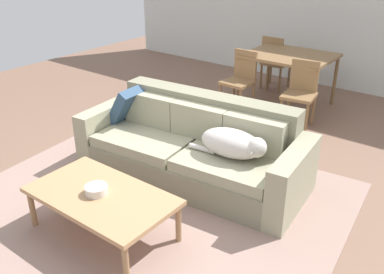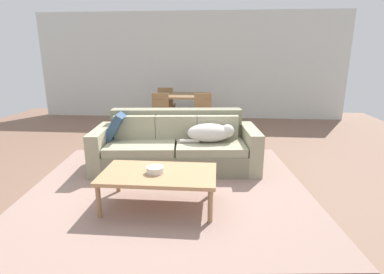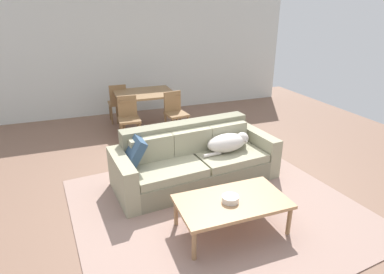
{
  "view_description": "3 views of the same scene",
  "coord_description": "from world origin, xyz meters",
  "px_view_note": "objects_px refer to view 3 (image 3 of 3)",
  "views": [
    {
      "loc": [
        2.53,
        -2.94,
        2.33
      ],
      "look_at": [
        0.27,
        0.02,
        0.55
      ],
      "focal_mm": 39.87,
      "sensor_mm": 36.0,
      "label": 1
    },
    {
      "loc": [
        0.76,
        -4.04,
        1.63
      ],
      "look_at": [
        0.41,
        0.08,
        0.5
      ],
      "focal_mm": 28.14,
      "sensor_mm": 36.0,
      "label": 2
    },
    {
      "loc": [
        -1.33,
        -3.72,
        2.39
      ],
      "look_at": [
        0.14,
        0.23,
        0.69
      ],
      "focal_mm": 29.69,
      "sensor_mm": 36.0,
      "label": 3
    }
  ],
  "objects_px": {
    "couch": "(194,160)",
    "bowl_on_coffee_table": "(230,199)",
    "dining_chair_near_right": "(175,111)",
    "coffee_table": "(232,203)",
    "dining_chair_far_left": "(118,101)",
    "dining_chair_near_left": "(129,116)",
    "dining_table": "(145,96)",
    "dog_on_left_cushion": "(228,142)",
    "throw_pillow_by_left_arm": "(133,152)"
  },
  "relations": [
    {
      "from": "couch",
      "to": "dining_table",
      "type": "xyz_separation_m",
      "value": [
        -0.16,
        2.49,
        0.38
      ]
    },
    {
      "from": "couch",
      "to": "throw_pillow_by_left_arm",
      "type": "distance_m",
      "value": 0.94
    },
    {
      "from": "coffee_table",
      "to": "dining_chair_near_right",
      "type": "distance_m",
      "value": 3.16
    },
    {
      "from": "dining_table",
      "to": "dining_chair_far_left",
      "type": "bearing_deg",
      "value": 132.7
    },
    {
      "from": "coffee_table",
      "to": "couch",
      "type": "bearing_deg",
      "value": 89.04
    },
    {
      "from": "couch",
      "to": "throw_pillow_by_left_arm",
      "type": "relative_size",
      "value": 5.74
    },
    {
      "from": "couch",
      "to": "dining_table",
      "type": "relative_size",
      "value": 2.04
    },
    {
      "from": "couch",
      "to": "dining_chair_near_left",
      "type": "relative_size",
      "value": 2.84
    },
    {
      "from": "dining_table",
      "to": "dog_on_left_cushion",
      "type": "bearing_deg",
      "value": -75.23
    },
    {
      "from": "couch",
      "to": "bowl_on_coffee_table",
      "type": "relative_size",
      "value": 12.91
    },
    {
      "from": "bowl_on_coffee_table",
      "to": "dining_chair_near_right",
      "type": "height_order",
      "value": "dining_chair_near_right"
    },
    {
      "from": "coffee_table",
      "to": "dining_chair_near_left",
      "type": "bearing_deg",
      "value": 100.72
    },
    {
      "from": "dog_on_left_cushion",
      "to": "dining_chair_near_right",
      "type": "distance_m",
      "value": 1.97
    },
    {
      "from": "dining_chair_near_left",
      "to": "dining_chair_far_left",
      "type": "xyz_separation_m",
      "value": [
        -0.04,
        1.12,
        0.01
      ]
    },
    {
      "from": "couch",
      "to": "dog_on_left_cushion",
      "type": "xyz_separation_m",
      "value": [
        0.51,
        -0.07,
        0.24
      ]
    },
    {
      "from": "dog_on_left_cushion",
      "to": "dining_chair_near_left",
      "type": "relative_size",
      "value": 0.9
    },
    {
      "from": "coffee_table",
      "to": "dining_chair_far_left",
      "type": "bearing_deg",
      "value": 98.52
    },
    {
      "from": "bowl_on_coffee_table",
      "to": "dining_table",
      "type": "height_order",
      "value": "dining_table"
    },
    {
      "from": "dog_on_left_cushion",
      "to": "dining_table",
      "type": "relative_size",
      "value": 0.64
    },
    {
      "from": "dining_table",
      "to": "dining_chair_far_left",
      "type": "relative_size",
      "value": 1.37
    },
    {
      "from": "dining_table",
      "to": "couch",
      "type": "bearing_deg",
      "value": -86.29
    },
    {
      "from": "dining_chair_near_left",
      "to": "throw_pillow_by_left_arm",
      "type": "bearing_deg",
      "value": -95.32
    },
    {
      "from": "dining_chair_near_right",
      "to": "coffee_table",
      "type": "bearing_deg",
      "value": -104.44
    },
    {
      "from": "bowl_on_coffee_table",
      "to": "dining_chair_far_left",
      "type": "bearing_deg",
      "value": 98.04
    },
    {
      "from": "throw_pillow_by_left_arm",
      "to": "dining_chair_near_right",
      "type": "relative_size",
      "value": 0.49
    },
    {
      "from": "dining_chair_near_right",
      "to": "dining_chair_far_left",
      "type": "xyz_separation_m",
      "value": [
        -0.97,
        1.14,
        -0.0
      ]
    },
    {
      "from": "coffee_table",
      "to": "dining_table",
      "type": "distance_m",
      "value": 3.76
    },
    {
      "from": "dog_on_left_cushion",
      "to": "dining_chair_far_left",
      "type": "relative_size",
      "value": 0.88
    },
    {
      "from": "bowl_on_coffee_table",
      "to": "dining_chair_near_right",
      "type": "bearing_deg",
      "value": 83.5
    },
    {
      "from": "dog_on_left_cushion",
      "to": "throw_pillow_by_left_arm",
      "type": "relative_size",
      "value": 1.82
    },
    {
      "from": "bowl_on_coffee_table",
      "to": "dining_chair_near_left",
      "type": "relative_size",
      "value": 0.22
    },
    {
      "from": "coffee_table",
      "to": "dining_chair_near_right",
      "type": "xyz_separation_m",
      "value": [
        0.33,
        3.14,
        0.13
      ]
    },
    {
      "from": "couch",
      "to": "dining_chair_near_left",
      "type": "bearing_deg",
      "value": 102.36
    },
    {
      "from": "dining_table",
      "to": "dining_chair_far_left",
      "type": "distance_m",
      "value": 0.77
    },
    {
      "from": "dining_chair_far_left",
      "to": "dining_table",
      "type": "bearing_deg",
      "value": 132.66
    },
    {
      "from": "dining_chair_near_left",
      "to": "dining_chair_far_left",
      "type": "height_order",
      "value": "dining_chair_far_left"
    },
    {
      "from": "dog_on_left_cushion",
      "to": "coffee_table",
      "type": "relative_size",
      "value": 0.62
    },
    {
      "from": "dining_chair_near_left",
      "to": "dining_chair_far_left",
      "type": "relative_size",
      "value": 0.98
    },
    {
      "from": "couch",
      "to": "throw_pillow_by_left_arm",
      "type": "bearing_deg",
      "value": 176.71
    },
    {
      "from": "dog_on_left_cushion",
      "to": "dining_chair_far_left",
      "type": "distance_m",
      "value": 3.31
    },
    {
      "from": "throw_pillow_by_left_arm",
      "to": "dining_table",
      "type": "bearing_deg",
      "value": 73.83
    },
    {
      "from": "coffee_table",
      "to": "dining_chair_near_left",
      "type": "height_order",
      "value": "dining_chair_near_left"
    },
    {
      "from": "coffee_table",
      "to": "dining_chair_near_left",
      "type": "distance_m",
      "value": 3.22
    },
    {
      "from": "coffee_table",
      "to": "dining_table",
      "type": "height_order",
      "value": "dining_table"
    },
    {
      "from": "dining_table",
      "to": "dining_chair_far_left",
      "type": "height_order",
      "value": "dining_chair_far_left"
    },
    {
      "from": "couch",
      "to": "dining_chair_near_left",
      "type": "height_order",
      "value": "dining_chair_near_left"
    },
    {
      "from": "dining_chair_near_right",
      "to": "dining_chair_far_left",
      "type": "distance_m",
      "value": 1.49
    },
    {
      "from": "throw_pillow_by_left_arm",
      "to": "dining_table",
      "type": "xyz_separation_m",
      "value": [
        0.73,
        2.52,
        0.09
      ]
    },
    {
      "from": "throw_pillow_by_left_arm",
      "to": "dining_chair_near_left",
      "type": "bearing_deg",
      "value": 81.99
    },
    {
      "from": "coffee_table",
      "to": "dining_chair_near_right",
      "type": "bearing_deg",
      "value": 84.07
    }
  ]
}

